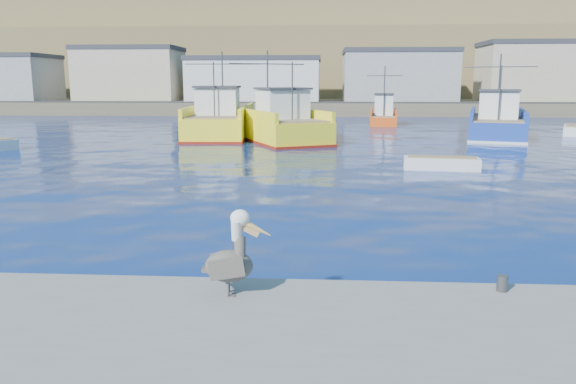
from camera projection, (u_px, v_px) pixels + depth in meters
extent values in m
plane|color=#072152|center=(335.00, 257.00, 14.00)|extent=(260.00, 260.00, 0.00)
cylinder|color=#4C4C4C|center=(502.00, 283.00, 10.36)|extent=(0.20, 0.20, 0.30)
cube|color=brown|center=(326.00, 105.00, 84.34)|extent=(160.00, 30.00, 1.60)
cube|color=brown|center=(326.00, 73.00, 108.79)|extent=(180.00, 40.00, 14.00)
cube|color=brown|center=(326.00, 52.00, 127.41)|extent=(200.00, 40.00, 24.00)
cube|color=#2D2D2D|center=(326.00, 102.00, 73.41)|extent=(150.00, 5.00, 0.10)
cube|color=tan|center=(131.00, 76.00, 80.33)|extent=(14.00, 9.00, 7.00)
cube|color=#333338|center=(129.00, 49.00, 79.59)|extent=(14.28, 9.18, 0.60)
cube|color=silver|center=(255.00, 81.00, 79.37)|extent=(18.00, 11.00, 5.50)
cube|color=#333338|center=(255.00, 59.00, 78.78)|extent=(18.36, 11.22, 0.60)
cube|color=gray|center=(398.00, 78.00, 78.05)|extent=(15.00, 10.00, 6.50)
cube|color=#333338|center=(399.00, 51.00, 77.36)|extent=(15.30, 10.20, 0.60)
cube|color=tan|center=(546.00, 74.00, 76.73)|extent=(17.00, 9.00, 7.50)
cube|color=#333338|center=(548.00, 43.00, 75.95)|extent=(17.34, 9.18, 0.60)
cube|color=yellow|center=(221.00, 125.00, 45.49)|extent=(5.14, 13.41, 1.71)
cube|color=yellow|center=(247.00, 110.00, 45.24)|extent=(1.00, 12.91, 0.70)
cube|color=yellow|center=(196.00, 110.00, 45.26)|extent=(1.00, 12.91, 0.70)
cube|color=maroon|center=(222.00, 135.00, 45.64)|extent=(5.24, 13.68, 0.25)
cube|color=#8C7251|center=(221.00, 114.00, 45.31)|extent=(4.75, 12.86, 0.10)
cube|color=white|center=(218.00, 101.00, 43.17)|extent=(3.26, 3.46, 2.00)
cube|color=#333338|center=(217.00, 87.00, 42.96)|extent=(3.50, 3.87, 0.15)
cylinder|color=#4C4C4C|center=(223.00, 83.00, 46.13)|extent=(0.13, 0.13, 5.00)
cylinder|color=#4C4C4C|center=(214.00, 90.00, 41.06)|extent=(0.11, 0.11, 4.00)
cylinder|color=#4C4C4C|center=(222.00, 64.00, 45.84)|extent=(6.14, 0.43, 0.08)
cube|color=yellow|center=(273.00, 129.00, 42.29)|extent=(9.23, 13.10, 1.62)
cube|color=yellow|center=(298.00, 113.00, 42.81)|extent=(5.47, 11.14, 0.70)
cube|color=yellow|center=(248.00, 114.00, 41.33)|extent=(5.47, 11.14, 0.70)
cube|color=maroon|center=(274.00, 139.00, 42.44)|extent=(9.41, 13.36, 0.25)
cube|color=#8C7251|center=(273.00, 117.00, 42.13)|extent=(8.70, 12.50, 0.10)
cube|color=white|center=(282.00, 104.00, 40.22)|extent=(4.06, 4.10, 2.00)
cube|color=#333338|center=(282.00, 89.00, 40.01)|extent=(4.41, 4.53, 0.15)
cylinder|color=#4C4C4C|center=(268.00, 84.00, 42.79)|extent=(0.16, 0.16, 5.00)
cylinder|color=#4C4C4C|center=(292.00, 92.00, 38.35)|extent=(0.13, 0.13, 4.00)
cylinder|color=#4C4C4C|center=(267.00, 64.00, 42.50)|extent=(5.48, 2.65, 0.08)
cube|color=#1B3B9B|center=(496.00, 128.00, 44.38)|extent=(6.77, 11.85, 1.46)
cube|color=#1B3B9B|center=(523.00, 114.00, 43.58)|extent=(3.16, 10.65, 0.70)
cube|color=#1B3B9B|center=(473.00, 113.00, 44.76)|extent=(3.16, 10.65, 0.70)
cube|color=silver|center=(496.00, 136.00, 44.51)|extent=(6.91, 12.08, 0.25)
cube|color=#8C7251|center=(497.00, 118.00, 44.23)|extent=(6.35, 11.33, 0.10)
cube|color=white|center=(498.00, 105.00, 42.47)|extent=(3.39, 3.43, 2.00)
cube|color=#333338|center=(500.00, 90.00, 42.25)|extent=(3.67, 3.81, 0.15)
cylinder|color=#4C4C4C|center=(499.00, 86.00, 44.79)|extent=(0.15, 0.15, 5.00)
cylinder|color=#4C4C4C|center=(500.00, 93.00, 40.73)|extent=(0.12, 0.12, 4.00)
cylinder|color=#4C4C4C|center=(500.00, 67.00, 44.50)|extent=(5.31, 1.54, 0.08)
cube|color=#E75014|center=(383.00, 120.00, 57.25)|extent=(3.24, 7.04, 0.89)
cube|color=#E75014|center=(396.00, 112.00, 56.90)|extent=(0.84, 6.66, 0.70)
cube|color=#E75014|center=(372.00, 112.00, 57.29)|extent=(0.84, 6.66, 0.70)
cube|color=#8C7251|center=(383.00, 115.00, 57.15)|extent=(3.01, 6.75, 0.10)
cube|color=white|center=(384.00, 105.00, 55.96)|extent=(1.95, 1.88, 2.00)
cube|color=#333338|center=(384.00, 94.00, 55.75)|extent=(2.10, 2.10, 0.15)
cylinder|color=#4C4C4C|center=(384.00, 91.00, 57.34)|extent=(0.13, 0.13, 5.00)
cylinder|color=#4C4C4C|center=(384.00, 96.00, 54.80)|extent=(0.11, 0.11, 4.00)
cylinder|color=#4C4C4C|center=(385.00, 76.00, 57.05)|extent=(3.57, 0.45, 0.08)
cube|color=silver|center=(441.00, 165.00, 27.96)|extent=(3.78, 1.71, 0.73)
cube|color=#8C7251|center=(442.00, 157.00, 27.88)|extent=(3.39, 1.39, 0.07)
cube|color=silver|center=(574.00, 131.00, 46.16)|extent=(3.24, 4.80, 0.91)
cube|color=#8C7251|center=(575.00, 125.00, 46.07)|extent=(2.75, 4.25, 0.09)
cylinder|color=#595451|center=(228.00, 289.00, 10.09)|extent=(0.07, 0.07, 0.30)
cube|color=#595451|center=(231.00, 296.00, 10.12)|extent=(0.16, 0.14, 0.02)
cylinder|color=#595451|center=(228.00, 285.00, 10.28)|extent=(0.07, 0.07, 0.30)
cube|color=#595451|center=(231.00, 292.00, 10.31)|extent=(0.16, 0.14, 0.02)
ellipsoid|color=#38332D|center=(229.00, 266.00, 10.11)|extent=(0.91, 0.60, 0.60)
cube|color=#38332D|center=(227.00, 269.00, 9.88)|extent=(0.67, 0.13, 0.44)
cube|color=#38332D|center=(228.00, 261.00, 10.33)|extent=(0.67, 0.13, 0.44)
cube|color=#38332D|center=(208.00, 270.00, 10.11)|extent=(0.24, 0.18, 0.12)
cylinder|color=#38332D|center=(240.00, 249.00, 10.06)|extent=(0.23, 0.33, 0.47)
cylinder|color=white|center=(237.00, 230.00, 9.99)|extent=(0.22, 0.32, 0.45)
ellipsoid|color=white|center=(240.00, 218.00, 9.95)|extent=(0.38, 0.30, 0.30)
cone|color=gold|center=(256.00, 228.00, 9.99)|extent=(0.61, 0.21, 0.41)
cube|color=tan|center=(250.00, 230.00, 10.00)|extent=(0.37, 0.09, 0.26)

